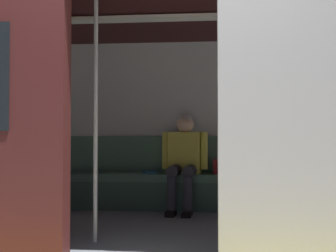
# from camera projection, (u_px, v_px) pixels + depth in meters

# --- Properties ---
(train_car) EXTENTS (6.40, 2.61, 2.21)m
(train_car) POSITION_uv_depth(u_px,v_px,m) (152.00, 77.00, 3.96)
(train_car) COLOR silver
(train_car) RESTS_ON ground_plane
(bench_seat) EXTENTS (2.87, 0.44, 0.43)m
(bench_seat) POSITION_uv_depth(u_px,v_px,m) (168.00, 182.00, 4.87)
(bench_seat) COLOR #4C7566
(bench_seat) RESTS_ON ground_plane
(person_seated) EXTENTS (0.55, 0.70, 1.16)m
(person_seated) POSITION_uv_depth(u_px,v_px,m) (184.00, 155.00, 4.81)
(person_seated) COLOR #D8CC4C
(person_seated) RESTS_ON ground_plane
(handbag) EXTENTS (0.26, 0.15, 0.17)m
(handbag) POSITION_uv_depth(u_px,v_px,m) (224.00, 167.00, 4.88)
(handbag) COLOR maroon
(handbag) RESTS_ON bench_seat
(book) EXTENTS (0.20, 0.25, 0.03)m
(book) POSITION_uv_depth(u_px,v_px,m) (150.00, 172.00, 4.92)
(book) COLOR #26598C
(book) RESTS_ON bench_seat
(grab_pole_door) EXTENTS (0.04, 0.04, 2.07)m
(grab_pole_door) POSITION_uv_depth(u_px,v_px,m) (96.00, 118.00, 3.37)
(grab_pole_door) COLOR silver
(grab_pole_door) RESTS_ON ground_plane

